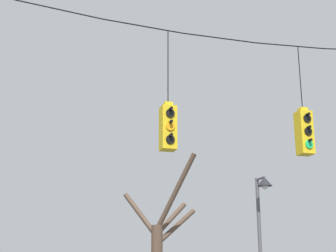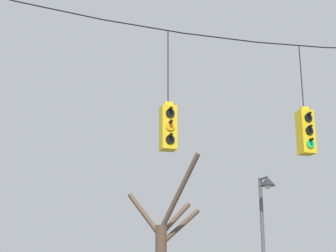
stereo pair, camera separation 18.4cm
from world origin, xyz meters
TOP-DOWN VIEW (x-y plane):
  - span_wire at (-0.00, 0.25)m, footprint 13.51×0.03m
  - traffic_light_near_right_pole at (-1.33, 0.24)m, footprint 0.34×0.46m
  - traffic_light_near_left_pole at (2.14, 0.24)m, footprint 0.34×0.46m
  - street_lamp at (3.09, 4.58)m, footprint 0.49×0.84m
  - bare_tree at (1.28, 10.18)m, footprint 3.36×2.96m

SIDE VIEW (x-z plane):
  - bare_tree at x=1.28m, z-range -0.50..5.96m
  - street_lamp at x=3.09m, z-range 1.19..5.97m
  - traffic_light_near_right_pole at x=-1.33m, z-range 3.50..6.41m
  - traffic_light_near_left_pole at x=2.14m, z-range 3.68..6.52m
  - span_wire at x=0.00m, z-range 7.22..7.79m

